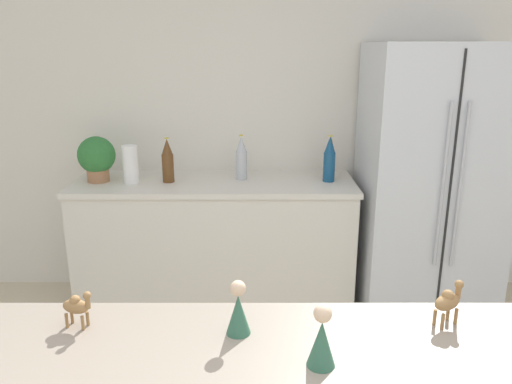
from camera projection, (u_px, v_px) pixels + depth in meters
The scene contains 13 objects.
wall_back at pixel (283, 120), 3.60m from camera, with size 8.00×0.06×2.55m.
back_counter at pixel (216, 243), 3.51m from camera, with size 1.90×0.63×0.91m.
refrigerator at pixel (428, 184), 3.31m from camera, with size 0.86×0.75×1.82m.
potted_plant at pixel (97, 157), 3.33m from camera, with size 0.25×0.25×0.31m.
paper_towel_roll at pixel (130, 164), 3.31m from camera, with size 0.10×0.10×0.25m.
back_bottle_0 at pixel (241, 158), 3.39m from camera, with size 0.08×0.08×0.31m.
back_bottle_1 at pixel (329, 159), 3.34m from camera, with size 0.08×0.08×0.31m.
back_bottle_2 at pixel (168, 161), 3.32m from camera, with size 0.08×0.08×0.30m.
back_bottle_3 at pixel (330, 158), 3.42m from camera, with size 0.06×0.06×0.30m.
camel_figurine at pixel (77, 306), 1.43m from camera, with size 0.10×0.06×0.12m.
camel_figurine_second at pixel (448, 301), 1.44m from camera, with size 0.10×0.09×0.13m.
wise_man_figurine_crimson at pixel (238, 311), 1.40m from camera, with size 0.07×0.07×0.16m.
wise_man_figurine_purple at pixel (321, 340), 1.25m from camera, with size 0.07×0.07×0.17m.
Camera 1 is at (-0.19, -0.87, 1.80)m, focal length 35.00 mm.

